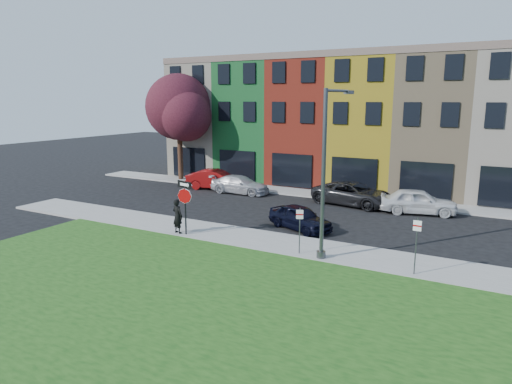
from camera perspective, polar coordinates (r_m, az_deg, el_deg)
The scene contains 15 objects.
ground at distance 20.13m, azimuth -1.63°, elevation -8.80°, with size 120.00×120.00×0.00m, color black.
sidewalk_near at distance 21.83m, azimuth 6.97°, elevation -7.07°, with size 40.00×3.00×0.12m, color gray.
sidewalk_far at distance 34.41m, azimuth 6.69°, elevation -0.17°, with size 40.00×2.40×0.12m, color gray.
rowhouse_block at distance 39.40m, azimuth 10.97°, elevation 8.41°, with size 30.00×10.12×10.00m.
stop_sign at distance 23.52m, azimuth -8.90°, elevation -0.57°, with size 1.03×0.29×2.79m.
man at distance 24.07m, azimuth -9.77°, elevation -3.00°, with size 0.74×0.57×1.81m, color black.
sedan_near at distance 24.97m, azimuth 5.51°, elevation -3.19°, with size 4.21×3.02×1.33m, color black.
parked_car_red at distance 36.13m, azimuth -4.99°, elevation 1.58°, with size 4.95×2.73×1.55m, color maroon.
parked_car_silver at distance 34.44m, azimuth -2.01°, elevation 0.94°, with size 4.64×2.01×1.33m, color #ACACB1.
parked_car_dark at distance 31.23m, azimuth 12.06°, elevation -0.22°, with size 5.86×3.41×1.53m, color black.
parked_car_white at distance 29.98m, azimuth 19.62°, elevation -1.10°, with size 4.89×2.85×1.56m, color silver.
street_lamp at distance 19.81m, azimuth 8.74°, elevation 2.17°, with size 0.68×2.57×7.32m.
parking_sign_a at distance 20.58m, azimuth 5.48°, elevation -4.14°, with size 0.30×0.16×2.12m.
parking_sign_b at distance 19.15m, azimuth 19.41°, elevation -5.61°, with size 0.32×0.09×2.33m.
tree_purple at distance 40.05m, azimuth -9.46°, elevation 10.22°, with size 6.73×5.89×9.02m.
Camera 1 is at (9.56, -16.27, 6.99)m, focal length 32.00 mm.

